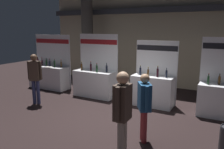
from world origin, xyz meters
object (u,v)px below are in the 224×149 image
exhibitor_booth_0 (49,75)px  exhibitor_booth_1 (95,81)px  visitor_3 (122,108)px  visitor_4 (144,101)px  visitor_2 (35,75)px  exhibitor_booth_2 (153,88)px

exhibitor_booth_0 → exhibitor_booth_1: bearing=-2.2°
visitor_3 → exhibitor_booth_1: bearing=-142.4°
visitor_4 → visitor_3: bearing=-36.2°
visitor_2 → exhibitor_booth_1: bearing=27.4°
visitor_2 → exhibitor_booth_0: bearing=95.4°
exhibitor_booth_2 → exhibitor_booth_1: bearing=-179.4°
visitor_2 → visitor_3: bearing=-48.8°
exhibitor_booth_2 → visitor_2: (-3.66, -1.80, 0.45)m
visitor_3 → exhibitor_booth_2: bearing=-172.7°
exhibitor_booth_0 → exhibitor_booth_2: size_ratio=1.06×
exhibitor_booth_2 → visitor_3: bearing=-80.7°
visitor_3 → visitor_2: bearing=-114.6°
exhibitor_booth_0 → exhibitor_booth_2: (4.81, -0.07, 0.00)m
exhibitor_booth_0 → exhibitor_booth_1: size_ratio=0.98×
exhibitor_booth_2 → exhibitor_booth_0: bearing=179.2°
exhibitor_booth_2 → visitor_2: 4.10m
exhibitor_booth_0 → visitor_4: (5.47, -2.63, 0.39)m
exhibitor_booth_2 → visitor_2: size_ratio=1.26×
exhibitor_booth_1 → visitor_2: size_ratio=1.37×
exhibitor_booth_0 → visitor_3: 6.52m
exhibitor_booth_1 → visitor_3: (2.93, -3.54, 0.51)m
exhibitor_booth_1 → exhibitor_booth_2: (2.35, 0.03, -0.01)m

